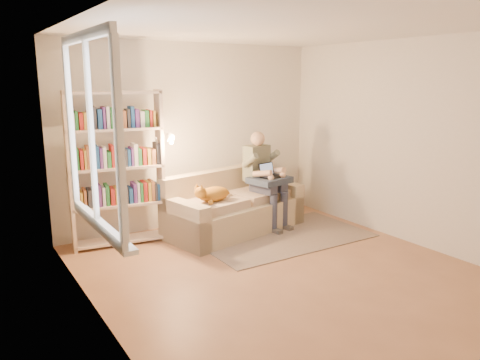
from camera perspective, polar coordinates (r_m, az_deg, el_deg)
floor at (r=5.28m, az=5.59°, el=-11.23°), size 4.50×4.50×0.00m
ceiling at (r=4.87m, az=6.25°, el=18.08°), size 4.00×4.50×0.02m
wall_left at (r=4.01m, az=-17.18°, el=0.22°), size 0.02×4.50×2.60m
wall_right at (r=6.34m, az=20.32°, el=4.24°), size 0.02×4.50×2.60m
wall_back at (r=6.80m, az=-5.92°, el=5.43°), size 4.00×0.02×2.60m
window at (r=4.20m, az=-17.27°, el=1.78°), size 0.12×1.52×1.69m
sofa at (r=6.57m, az=-0.87°, el=-3.63°), size 2.10×1.24×0.83m
person at (r=6.66m, az=2.84°, el=0.77°), size 0.47×0.64×1.37m
cat at (r=6.09m, az=-3.38°, el=-1.68°), size 0.64×0.32×0.24m
blanket at (r=6.57m, az=3.39°, el=-0.04°), size 0.61×0.53×0.08m
laptop at (r=6.55m, az=3.34°, el=0.78°), size 0.31×0.27×0.24m
bookshelf at (r=6.06m, az=-14.82°, el=2.23°), size 1.30×0.53×1.97m
rug at (r=6.41m, az=5.23°, el=-6.86°), size 2.29×1.37×0.01m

